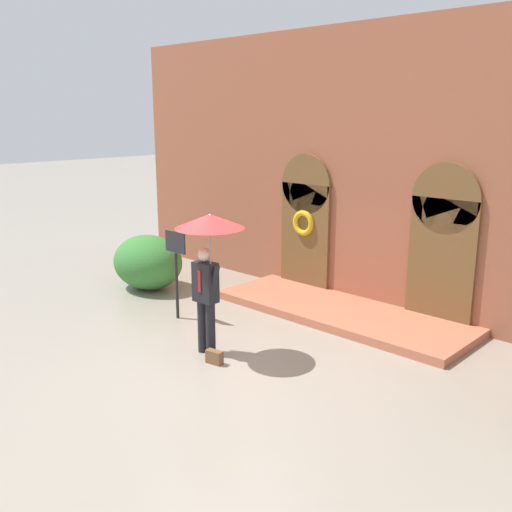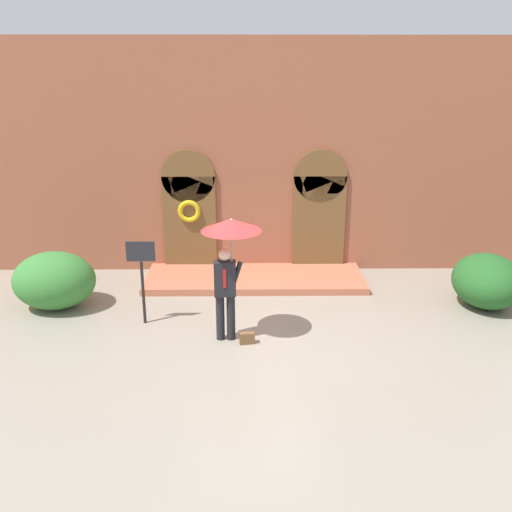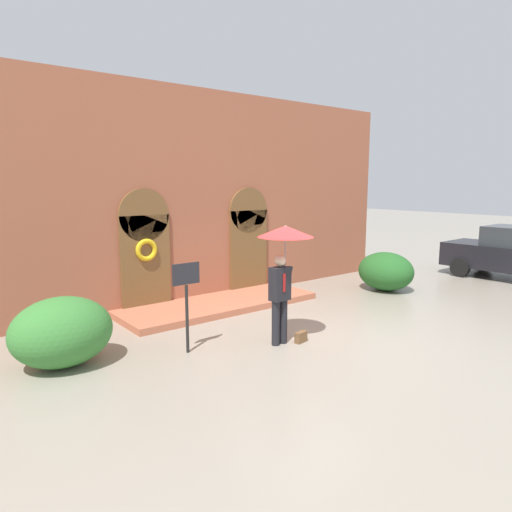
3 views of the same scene
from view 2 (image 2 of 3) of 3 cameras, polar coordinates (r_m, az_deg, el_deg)
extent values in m
plane|color=gray|center=(10.94, 0.01, -8.37)|extent=(80.00, 80.00, 0.00)
cube|color=#9E563D|center=(14.11, -0.17, 9.80)|extent=(14.00, 0.50, 5.60)
cube|color=brown|center=(14.25, -6.62, 3.17)|extent=(1.30, 0.08, 2.40)
cylinder|color=brown|center=(13.98, -6.80, 7.92)|extent=(1.30, 0.08, 1.30)
cube|color=brown|center=(14.27, 6.29, 3.21)|extent=(1.30, 0.08, 2.40)
cylinder|color=brown|center=(14.00, 6.46, 7.95)|extent=(1.30, 0.08, 1.30)
torus|color=gold|center=(14.09, -6.70, 4.46)|extent=(0.56, 0.12, 0.56)
cube|color=#B56346|center=(13.70, -0.13, -2.27)|extent=(5.20, 1.80, 0.16)
cylinder|color=black|center=(10.80, -3.59, -6.12)|extent=(0.16, 0.16, 0.90)
cylinder|color=black|center=(10.79, -2.52, -6.12)|extent=(0.16, 0.16, 0.90)
cube|color=black|center=(10.49, -3.13, -2.25)|extent=(0.41, 0.26, 0.66)
cube|color=#A51919|center=(10.36, -3.16, -2.30)|extent=(0.06, 0.01, 0.36)
sphere|color=beige|center=(10.34, -3.17, 0.13)|extent=(0.22, 0.22, 0.22)
cylinder|color=black|center=(10.45, -1.93, -1.74)|extent=(0.22, 0.09, 0.46)
cylinder|color=gray|center=(10.35, -2.44, -0.08)|extent=(0.02, 0.02, 0.98)
cone|color=red|center=(10.17, -2.49, 3.13)|extent=(1.10, 1.10, 0.22)
cone|color=white|center=(10.17, -2.49, 3.21)|extent=(0.61, 0.61, 0.20)
cube|color=brown|center=(10.75, -0.90, -8.21)|extent=(0.30, 0.17, 0.22)
cylinder|color=black|center=(11.57, -11.21, -3.64)|extent=(0.06, 0.06, 1.30)
cube|color=#232328|center=(11.28, -11.49, 0.46)|extent=(0.56, 0.03, 0.40)
ellipsoid|color=#387A33|center=(12.83, -19.53, -2.32)|extent=(1.74, 1.42, 1.23)
ellipsoid|color=#235B23|center=(13.16, 22.11, -2.32)|extent=(1.44, 1.70, 1.14)
camera|label=1|loc=(7.42, 56.08, 1.88)|focal=40.00mm
camera|label=3|loc=(7.25, -60.22, -5.31)|focal=32.00mm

